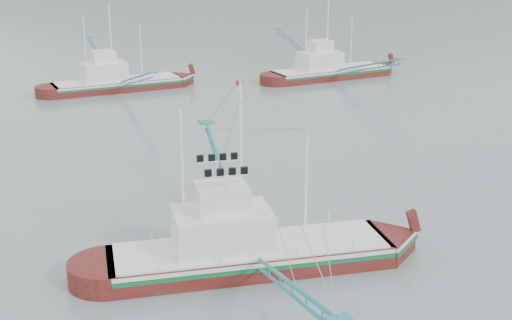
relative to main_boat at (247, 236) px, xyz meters
name	(u,v)px	position (x,y,z in m)	size (l,w,h in m)	color
ground	(302,257)	(2.93, 0.06, -1.62)	(1200.00, 1200.00, 0.00)	slate
main_boat	(247,236)	(0.00, 0.00, 0.00)	(13.72, 24.02, 9.78)	#4D100C
bg_boat_far	(115,78)	(2.26, 41.43, -0.34)	(12.91, 23.05, 9.33)	#4D100C
bg_boat_right	(328,66)	(24.67, 38.76, -0.30)	(13.37, 23.72, 9.62)	#4D100C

